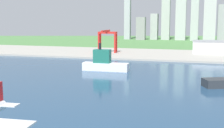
{
  "coord_description": "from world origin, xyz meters",
  "views": [
    {
      "loc": [
        49.82,
        27.33,
        53.54
      ],
      "look_at": [
        -0.8,
        197.94,
        27.9
      ],
      "focal_mm": 50.47,
      "sensor_mm": 36.0,
      "label": 1
    }
  ],
  "objects": [
    {
      "name": "port_crane_red",
      "position": [
        -92.59,
        482.12,
        27.68
      ],
      "size": [
        28.11,
        36.68,
        34.41
      ],
      "color": "red",
      "rests_on": "industrial_pier"
    },
    {
      "name": "water_bay",
      "position": [
        0.0,
        240.0,
        0.07
      ],
      "size": [
        840.0,
        360.0,
        0.15
      ],
      "primitive_type": "cube",
      "color": "navy",
      "rests_on": "ground"
    },
    {
      "name": "distant_skyline",
      "position": [
        -10.08,
        832.2,
        59.36
      ],
      "size": [
        255.25,
        55.0,
        151.69
      ],
      "color": "#A7ABB3",
      "rests_on": "ground"
    },
    {
      "name": "ground_plane",
      "position": [
        0.0,
        300.0,
        0.0
      ],
      "size": [
        2400.0,
        2400.0,
        0.0
      ],
      "primitive_type": "plane",
      "color": "#508547"
    },
    {
      "name": "warehouse_main",
      "position": [
        66.66,
        519.98,
        11.71
      ],
      "size": [
        69.28,
        41.14,
        18.37
      ],
      "color": "white",
      "rests_on": "industrial_pier"
    },
    {
      "name": "industrial_pier",
      "position": [
        0.0,
        490.0,
        1.25
      ],
      "size": [
        840.0,
        140.0,
        2.5
      ],
      "primitive_type": "cube",
      "color": "#AAA59B",
      "rests_on": "ground"
    },
    {
      "name": "ferry_boat",
      "position": [
        -49.28,
        333.67,
        8.09
      ],
      "size": [
        48.12,
        12.07,
        28.62
      ],
      "color": "white",
      "rests_on": "water_bay"
    }
  ]
}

